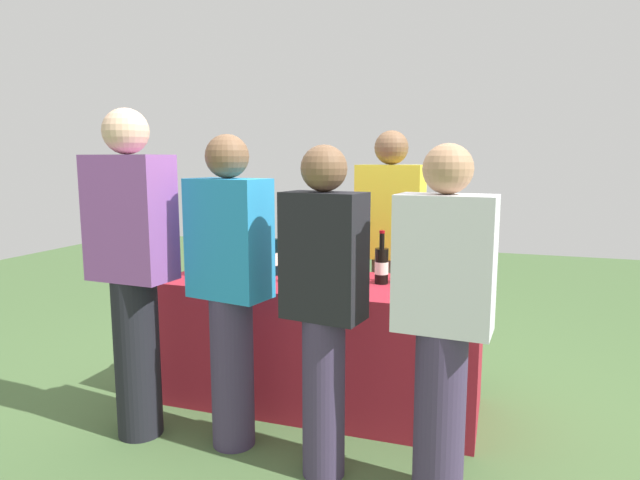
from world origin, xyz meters
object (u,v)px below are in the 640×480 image
wine_bottle_4 (382,265)px  guest_3 (443,315)px  wine_bottle_0 (238,251)px  wine_glass_0 (206,262)px  wine_glass_5 (426,275)px  ice_bucket (218,260)px  wine_bottle_1 (273,256)px  wine_glass_2 (294,267)px  guest_1 (230,283)px  wine_bottle_5 (406,265)px  wine_bottle_6 (421,267)px  menu_board (291,293)px  wine_bottle_3 (346,260)px  wine_glass_4 (332,272)px  wine_glass_3 (315,268)px  guest_2 (324,301)px  server_pouring (390,247)px  wine_bottle_2 (327,258)px  wine_bottle_7 (438,264)px  guest_0 (133,264)px  wine_glass_1 (223,262)px

wine_bottle_4 → guest_3: guest_3 is taller
wine_bottle_0 → wine_glass_0: 0.35m
wine_glass_5 → ice_bucket: size_ratio=0.59×
wine_bottle_1 → wine_bottle_4: 0.70m
wine_glass_2 → guest_1: bearing=-103.2°
wine_bottle_5 → wine_glass_2: 0.66m
wine_bottle_6 → wine_glass_0: 1.28m
guest_1 → guest_3: bearing=4.2°
wine_bottle_4 → wine_bottle_6: bearing=7.7°
wine_bottle_0 → wine_bottle_1: wine_bottle_0 is taller
wine_glass_0 → menu_board: (0.09, 1.16, -0.46)m
wine_bottle_6 → guest_3: 0.87m
wine_bottle_3 → guest_3: bearing=-53.1°
wine_glass_2 → wine_glass_4: 0.25m
wine_bottle_1 → wine_glass_3: size_ratio=2.46×
wine_glass_2 → guest_2: 0.77m
wine_glass_5 → server_pouring: (-0.33, 0.66, 0.04)m
wine_glass_5 → menu_board: wine_glass_5 is taller
wine_bottle_5 → wine_glass_4: wine_bottle_5 is taller
ice_bucket → guest_2: 1.18m
wine_bottle_4 → wine_glass_5: wine_bottle_4 is taller
wine_glass_5 → guest_3: guest_3 is taller
wine_bottle_2 → wine_glass_2: bearing=-125.8°
wine_bottle_7 → menu_board: (-1.26, 0.83, -0.47)m
menu_board → server_pouring: bearing=-40.7°
server_pouring → guest_2: server_pouring is taller
wine_bottle_1 → ice_bucket: (-0.33, -0.10, -0.03)m
wine_bottle_2 → wine_glass_3: bearing=-95.9°
wine_bottle_2 → wine_bottle_5: bearing=-1.1°
wine_bottle_6 → wine_bottle_7: size_ratio=0.92×
guest_0 → menu_board: size_ratio=2.17×
server_pouring → wine_bottle_7: bearing=136.5°
wine_bottle_4 → guest_2: (-0.09, -0.80, -0.02)m
wine_bottle_6 → menu_board: (-1.17, 0.91, -0.46)m
wine_glass_2 → menu_board: wine_glass_2 is taller
wine_glass_4 → guest_1: (-0.37, -0.52, 0.02)m
wine_bottle_2 → server_pouring: size_ratio=0.21×
wine_glass_0 → wine_glass_3: 0.67m
ice_bucket → menu_board: 1.12m
wine_bottle_7 → wine_glass_1: wine_bottle_7 is taller
wine_bottle_0 → wine_glass_4: size_ratio=2.69×
wine_bottle_7 → guest_1: bearing=-139.7°
ice_bucket → menu_board: (0.09, 1.03, -0.45)m
wine_bottle_0 → wine_bottle_6: (1.22, -0.09, -0.02)m
wine_bottle_3 → wine_bottle_7: 0.56m
wine_bottle_2 → menu_board: wine_bottle_2 is taller
wine_bottle_5 → wine_glass_5: size_ratio=2.15×
wine_glass_0 → ice_bucket: size_ratio=0.59×
wine_bottle_4 → wine_glass_3: (-0.37, -0.12, -0.02)m
wine_bottle_3 → wine_glass_3: 0.25m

